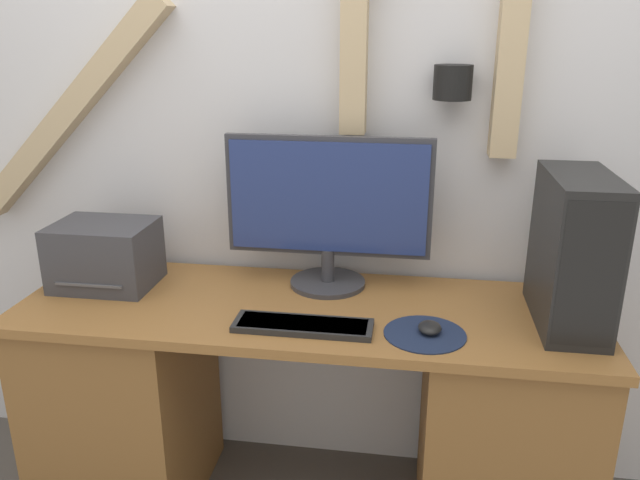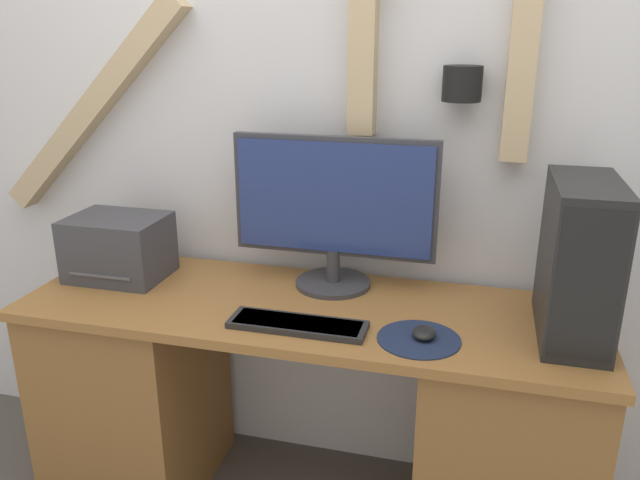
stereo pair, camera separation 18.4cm
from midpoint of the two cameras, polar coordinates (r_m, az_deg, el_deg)
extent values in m
cube|color=silver|center=(2.10, -2.45, 12.57)|extent=(6.40, 0.05, 2.70)
cube|color=tan|center=(2.36, -23.98, 10.77)|extent=(0.78, 0.08, 0.78)
cylinder|color=black|center=(1.97, 9.39, 14.02)|extent=(0.12, 0.12, 0.10)
cube|color=brown|center=(1.94, -4.16, -6.43)|extent=(1.77, 0.58, 0.03)
cube|color=brown|center=(2.33, -19.59, -13.67)|extent=(0.50, 0.53, 0.74)
cube|color=brown|center=(2.10, 13.81, -16.91)|extent=(0.50, 0.53, 0.74)
cylinder|color=#333338|center=(2.07, -1.84, -3.97)|extent=(0.25, 0.25, 0.02)
cylinder|color=#333338|center=(2.05, -1.86, -2.36)|extent=(0.04, 0.04, 0.11)
cube|color=#333338|center=(1.98, -1.88, 3.97)|extent=(0.66, 0.03, 0.39)
cube|color=navy|center=(1.97, -1.97, 3.84)|extent=(0.63, 0.01, 0.35)
cube|color=black|center=(1.78, -4.55, -7.88)|extent=(0.40, 0.12, 0.02)
cube|color=#424242|center=(1.78, -4.55, -7.73)|extent=(0.36, 0.10, 0.01)
cylinder|color=#19233D|center=(1.76, 6.61, -8.61)|extent=(0.23, 0.23, 0.00)
ellipsoid|color=black|center=(1.76, 7.06, -8.03)|extent=(0.06, 0.08, 0.03)
cube|color=black|center=(1.85, 19.56, -0.98)|extent=(0.17, 0.39, 0.44)
cube|color=black|center=(1.67, 20.66, -3.16)|extent=(0.16, 0.01, 0.39)
cube|color=#38383D|center=(2.19, -21.37, -1.29)|extent=(0.32, 0.24, 0.21)
cube|color=#515156|center=(2.15, -22.12, -3.40)|extent=(0.22, 0.11, 0.01)
camera|label=1|loc=(0.09, -92.86, -0.98)|focal=35.00mm
camera|label=2|loc=(0.09, 87.14, 0.98)|focal=35.00mm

